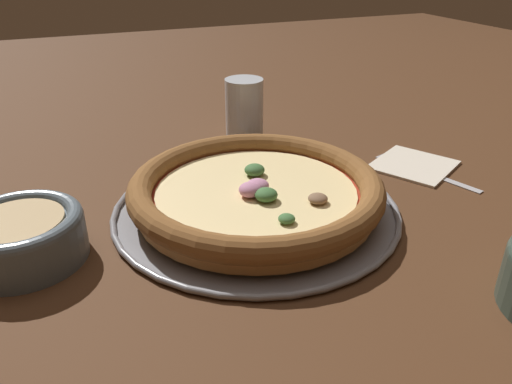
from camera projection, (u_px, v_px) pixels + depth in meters
ground_plane at (256, 211)px, 0.67m from camera, size 3.00×3.00×0.00m
pizza_tray at (256, 209)px, 0.67m from camera, size 0.38×0.38×0.01m
pizza at (256, 191)px, 0.66m from camera, size 0.34×0.34×0.04m
bowl_near at (21, 237)px, 0.56m from camera, size 0.14×0.14×0.06m
drinking_cup at (244, 109)px, 0.90m from camera, size 0.07×0.07×0.11m
napkin at (414, 164)px, 0.80m from camera, size 0.16×0.16×0.01m
fork at (420, 170)px, 0.79m from camera, size 0.18×0.07×0.00m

